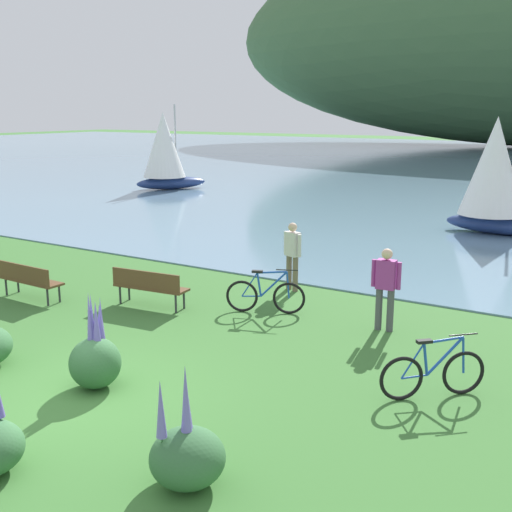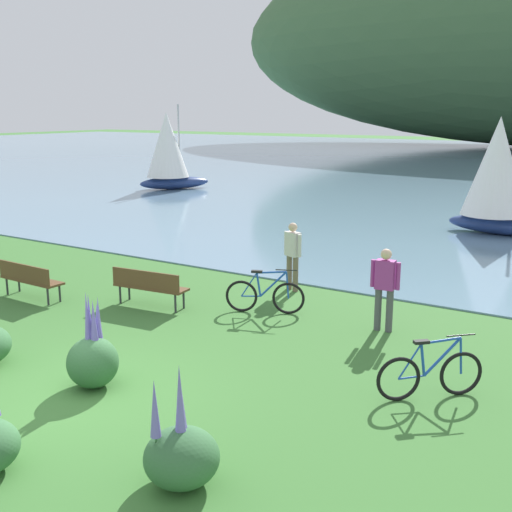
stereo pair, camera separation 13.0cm
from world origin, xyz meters
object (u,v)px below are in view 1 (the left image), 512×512
(person_at_shoreline, at_px, (292,252))
(sailboat_nearest_to_shore, at_px, (495,174))
(bicycle_leaning_near_bench, at_px, (433,373))
(park_bench_near_camera, at_px, (149,285))
(bicycle_beside_path, at_px, (266,296))
(person_on_the_grass, at_px, (386,284))
(park_bench_further_along, at_px, (28,278))
(sailboat_mid_bay, at_px, (165,150))

(person_at_shoreline, height_order, sailboat_nearest_to_shore, sailboat_nearest_to_shore)
(bicycle_leaning_near_bench, height_order, person_at_shoreline, person_at_shoreline)
(park_bench_near_camera, height_order, sailboat_nearest_to_shore, sailboat_nearest_to_shore)
(bicycle_leaning_near_bench, bearing_deg, bicycle_beside_path, 152.98)
(bicycle_beside_path, height_order, person_on_the_grass, person_on_the_grass)
(park_bench_further_along, height_order, bicycle_beside_path, bicycle_beside_path)
(bicycle_leaning_near_bench, distance_m, person_at_shoreline, 6.35)
(park_bench_further_along, height_order, person_on_the_grass, person_on_the_grass)
(person_at_shoreline, bearing_deg, park_bench_near_camera, -125.47)
(person_on_the_grass, bearing_deg, bicycle_leaning_near_bench, -55.40)
(person_on_the_grass, bearing_deg, bicycle_beside_path, -173.42)
(park_bench_further_along, distance_m, sailboat_nearest_to_shore, 16.16)
(park_bench_further_along, relative_size, person_on_the_grass, 1.06)
(person_on_the_grass, bearing_deg, park_bench_further_along, -163.16)
(park_bench_near_camera, xyz_separation_m, sailboat_nearest_to_shore, (4.70, 13.15, 1.65))
(bicycle_leaning_near_bench, relative_size, sailboat_nearest_to_shore, 0.29)
(bicycle_beside_path, bearing_deg, sailboat_nearest_to_shore, 79.58)
(person_on_the_grass, relative_size, sailboat_mid_bay, 0.37)
(park_bench_near_camera, xyz_separation_m, person_at_shoreline, (2.09, 2.94, 0.46))
(park_bench_near_camera, relative_size, bicycle_beside_path, 1.11)
(bicycle_leaning_near_bench, relative_size, sailboat_mid_bay, 0.28)
(park_bench_near_camera, xyz_separation_m, person_on_the_grass, (5.11, 1.34, 0.46))
(bicycle_leaning_near_bench, distance_m, sailboat_mid_bay, 27.48)
(park_bench_further_along, relative_size, sailboat_mid_bay, 0.39)
(sailboat_nearest_to_shore, height_order, sailboat_mid_bay, sailboat_mid_bay)
(park_bench_near_camera, distance_m, person_at_shoreline, 3.64)
(park_bench_further_along, bearing_deg, sailboat_nearest_to_shore, 62.16)
(bicycle_beside_path, relative_size, sailboat_mid_bay, 0.35)
(bicycle_beside_path, distance_m, person_on_the_grass, 2.72)
(bicycle_leaning_near_bench, bearing_deg, person_at_shoreline, 138.99)
(bicycle_leaning_near_bench, xyz_separation_m, person_at_shoreline, (-4.77, 4.15, 0.58))
(bicycle_beside_path, bearing_deg, bicycle_leaning_near_bench, -27.02)
(person_at_shoreline, relative_size, sailboat_mid_bay, 0.37)
(park_bench_further_along, bearing_deg, person_on_the_grass, 16.84)
(bicycle_beside_path, relative_size, person_at_shoreline, 0.97)
(park_bench_near_camera, xyz_separation_m, sailboat_mid_bay, (-13.66, 16.98, 1.71))
(park_bench_near_camera, height_order, bicycle_leaning_near_bench, bicycle_leaning_near_bench)
(person_at_shoreline, bearing_deg, park_bench_further_along, -140.80)
(person_at_shoreline, distance_m, person_on_the_grass, 3.41)
(sailboat_nearest_to_shore, bearing_deg, bicycle_beside_path, -100.42)
(person_on_the_grass, bearing_deg, sailboat_nearest_to_shore, 92.00)
(park_bench_near_camera, distance_m, person_on_the_grass, 5.30)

